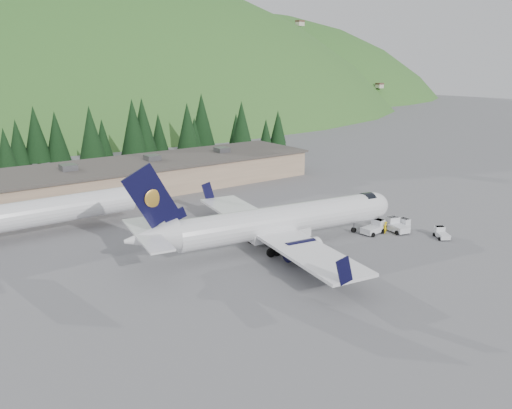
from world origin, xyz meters
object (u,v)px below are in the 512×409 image
object	(u,v)px
baggage_tug_b	(400,225)
baggage_tug_c	(441,233)
airliner	(277,222)
baggage_tug_d	(396,225)
ramp_worker	(385,228)
second_airliner	(29,213)
terminal_building	(127,177)
baggage_tug_a	(374,227)

from	to	relation	value
baggage_tug_b	baggage_tug_c	distance (m)	5.45
airliner	baggage_tug_d	size ratio (longest dim) A/B	9.81
baggage_tug_b	ramp_worker	xyz separation A→B (m)	(-2.70, 0.41, 0.11)
second_airliner	baggage_tug_b	size ratio (longest dim) A/B	8.81
airliner	baggage_tug_b	size ratio (longest dim) A/B	11.60
terminal_building	baggage_tug_d	world-z (taller)	terminal_building
baggage_tug_b	baggage_tug_d	distance (m)	0.77
airliner	ramp_worker	xyz separation A→B (m)	(14.99, -4.58, -2.38)
baggage_tug_d	baggage_tug_b	bearing A→B (deg)	-86.22
ramp_worker	baggage_tug_d	bearing A→B (deg)	155.40
baggage_tug_c	terminal_building	size ratio (longest dim) A/B	0.04
airliner	ramp_worker	world-z (taller)	airliner
baggage_tug_b	second_airliner	bearing A→B (deg)	152.89
baggage_tug_b	baggage_tug_d	world-z (taller)	baggage_tug_d
baggage_tug_a	terminal_building	xyz separation A→B (m)	(-17.86, 41.47, 1.83)
terminal_building	second_airliner	bearing A→B (deg)	-141.22
airliner	terminal_building	xyz separation A→B (m)	(-3.96, 37.83, -0.58)
baggage_tug_d	ramp_worker	xyz separation A→B (m)	(-1.95, 0.26, 0.02)
airliner	baggage_tug_a	world-z (taller)	airliner
baggage_tug_d	airliner	bearing A→B (deg)	88.74
second_airliner	terminal_building	bearing A→B (deg)	38.78
baggage_tug_b	airliner	bearing A→B (deg)	169.99
baggage_tug_b	ramp_worker	size ratio (longest dim) A/B	1.90
baggage_tug_a	terminal_building	size ratio (longest dim) A/B	0.05
baggage_tug_a	ramp_worker	bearing A→B (deg)	-44.98
baggage_tug_c	ramp_worker	bearing A→B (deg)	72.45
airliner	baggage_tug_a	distance (m)	14.56
airliner	second_airliner	size ratio (longest dim) A/B	1.32
second_airliner	baggage_tug_d	distance (m)	48.83
second_airliner	baggage_tug_a	xyz separation A→B (m)	(37.77, -25.47, -2.53)
second_airliner	baggage_tug_d	world-z (taller)	second_airliner
airliner	baggage_tug_d	xyz separation A→B (m)	(16.95, -4.84, -2.40)
baggage_tug_d	ramp_worker	size ratio (longest dim) A/B	2.24
baggage_tug_a	baggage_tug_d	size ratio (longest dim) A/B	0.94
terminal_building	baggage_tug_d	bearing A→B (deg)	-63.89
second_airliner	ramp_worker	distance (m)	47.06
terminal_building	baggage_tug_d	distance (m)	47.56
airliner	baggage_tug_c	xyz separation A→B (m)	(19.56, -10.10, -2.59)
airliner	terminal_building	bearing A→B (deg)	105.05
baggage_tug_d	ramp_worker	world-z (taller)	baggage_tug_d
airliner	baggage_tug_b	distance (m)	18.55
baggage_tug_b	ramp_worker	world-z (taller)	ramp_worker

